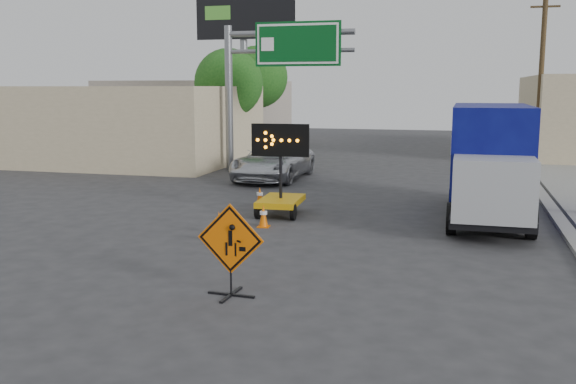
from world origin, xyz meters
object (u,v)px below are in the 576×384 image
at_px(arrow_board, 281,195).
at_px(pickup_truck, 273,162).
at_px(box_truck, 490,168).
at_px(construction_sign, 231,248).

bearing_deg(arrow_board, pickup_truck, 105.61).
xyz_separation_m(pickup_truck, box_truck, (8.72, -6.45, 0.78)).
distance_m(pickup_truck, box_truck, 10.88).
bearing_deg(box_truck, construction_sign, -119.11).
height_order(construction_sign, box_truck, box_truck).
xyz_separation_m(construction_sign, pickup_truck, (-3.72, 15.38, -0.18)).
relative_size(pickup_truck, box_truck, 0.76).
relative_size(arrow_board, box_truck, 0.40).
xyz_separation_m(arrow_board, pickup_truck, (-2.49, 7.56, 0.12)).
relative_size(construction_sign, box_truck, 0.25).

